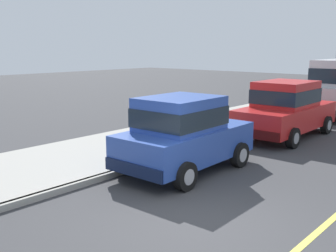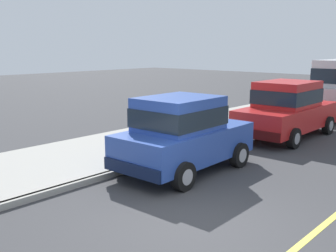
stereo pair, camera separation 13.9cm
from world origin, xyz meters
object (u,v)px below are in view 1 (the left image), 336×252
at_px(car_red_sedan, 286,109).
at_px(dog_tan, 148,126).
at_px(car_blue_hatchback, 184,133).
at_px(fire_hydrant, 253,116).

height_order(car_red_sedan, dog_tan, car_red_sedan).
xyz_separation_m(car_blue_hatchback, dog_tan, (-3.23, 2.04, -0.55)).
bearing_deg(car_red_sedan, car_blue_hatchback, -91.04).
xyz_separation_m(car_red_sedan, fire_hydrant, (-1.54, 0.48, -0.51)).
height_order(car_blue_hatchback, car_red_sedan, car_red_sedan).
relative_size(dog_tan, fire_hydrant, 0.84).
bearing_deg(fire_hydrant, dog_tan, -115.07).
xyz_separation_m(car_red_sedan, dog_tan, (-3.33, -3.35, -0.55)).
bearing_deg(car_blue_hatchback, fire_hydrant, 103.77).
distance_m(car_blue_hatchback, car_red_sedan, 5.39).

